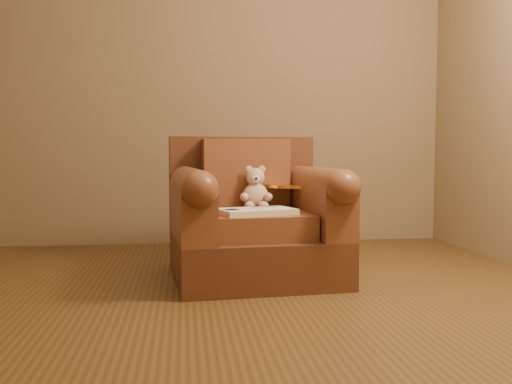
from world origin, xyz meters
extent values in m
plane|color=brown|center=(0.00, 0.00, 0.00)|extent=(4.00, 4.00, 0.00)
cube|color=#816A4F|center=(0.00, 2.00, 1.35)|extent=(4.00, 0.02, 2.70)
cube|color=#542D1C|center=(0.25, 0.61, 0.13)|extent=(1.03, 0.98, 0.27)
cube|color=#542D1C|center=(0.21, 1.01, 0.56)|extent=(0.95, 0.18, 0.59)
cube|color=brown|center=(0.25, 0.56, 0.34)|extent=(0.61, 0.71, 0.14)
cube|color=brown|center=(0.23, 0.89, 0.62)|extent=(0.56, 0.20, 0.43)
cube|color=brown|center=(-0.12, 0.53, 0.42)|extent=(0.26, 0.82, 0.30)
cube|color=brown|center=(0.63, 0.60, 0.42)|extent=(0.26, 0.82, 0.30)
cylinder|color=brown|center=(-0.12, 0.53, 0.57)|extent=(0.26, 0.82, 0.19)
cylinder|color=brown|center=(0.63, 0.60, 0.57)|extent=(0.26, 0.82, 0.19)
ellipsoid|color=#D5AB95|center=(0.27, 0.74, 0.48)|extent=(0.16, 0.14, 0.17)
sphere|color=#D5AB95|center=(0.27, 0.75, 0.60)|extent=(0.11, 0.11, 0.11)
ellipsoid|color=#D5AB95|center=(0.23, 0.76, 0.65)|extent=(0.05, 0.03, 0.05)
ellipsoid|color=#D5AB95|center=(0.31, 0.76, 0.65)|extent=(0.05, 0.03, 0.05)
ellipsoid|color=beige|center=(0.27, 0.70, 0.59)|extent=(0.05, 0.04, 0.05)
sphere|color=black|center=(0.27, 0.68, 0.60)|extent=(0.02, 0.02, 0.02)
ellipsoid|color=#D5AB95|center=(0.19, 0.68, 0.48)|extent=(0.05, 0.10, 0.05)
ellipsoid|color=#D5AB95|center=(0.34, 0.67, 0.48)|extent=(0.05, 0.10, 0.05)
ellipsoid|color=#D5AB95|center=(0.22, 0.65, 0.43)|extent=(0.06, 0.10, 0.05)
ellipsoid|color=#D5AB95|center=(0.31, 0.65, 0.43)|extent=(0.06, 0.10, 0.05)
cube|color=beige|center=(0.23, 0.41, 0.42)|extent=(0.47, 0.36, 0.03)
cube|color=white|center=(0.14, 0.38, 0.44)|extent=(0.26, 0.29, 0.00)
cube|color=white|center=(0.33, 0.44, 0.44)|extent=(0.26, 0.29, 0.00)
cube|color=beige|center=(0.23, 0.41, 0.44)|extent=(0.08, 0.24, 0.00)
cube|color=#0F1638|center=(0.09, 0.37, 0.44)|extent=(0.09, 0.10, 0.00)
cube|color=slate|center=(0.31, 0.52, 0.44)|extent=(0.19, 0.10, 0.00)
cylinder|color=gold|center=(0.54, 0.83, 0.01)|extent=(0.32, 0.32, 0.02)
cylinder|color=gold|center=(0.54, 0.83, 0.28)|extent=(0.03, 0.03, 0.51)
cylinder|color=gold|center=(0.54, 0.83, 0.54)|extent=(0.39, 0.39, 0.02)
cylinder|color=gold|center=(0.54, 0.83, 0.53)|extent=(0.03, 0.03, 0.02)
camera|label=1|loc=(-0.17, -2.72, 0.75)|focal=40.00mm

